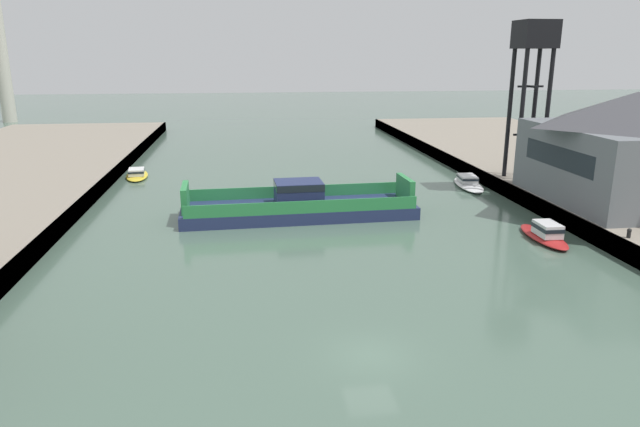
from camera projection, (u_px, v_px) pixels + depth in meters
name	position (u px, v px, depth m)	size (l,w,h in m)	color
ground_plane	(371.00, 356.00, 28.28)	(400.00, 400.00, 0.00)	#4C6656
chain_ferry	(299.00, 206.00, 52.18)	(21.23, 6.84, 3.30)	navy
moored_boat_near_left	(137.00, 174.00, 68.98)	(3.35, 7.33, 1.11)	yellow
moored_boat_near_right	(468.00, 183.00, 64.17)	(3.40, 8.18, 1.21)	white
moored_boat_mid_left	(545.00, 233.00, 45.60)	(2.34, 6.82, 1.55)	red
warehouse_shed	(631.00, 147.00, 50.70)	(13.60, 15.80, 9.66)	slate
crane_tower	(534.00, 54.00, 57.89)	(3.56, 3.56, 16.04)	black
bollard_right_aft	(629.00, 233.00, 41.37)	(0.32, 0.32, 0.71)	black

